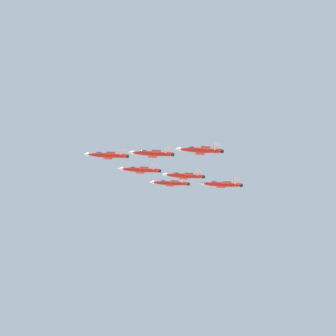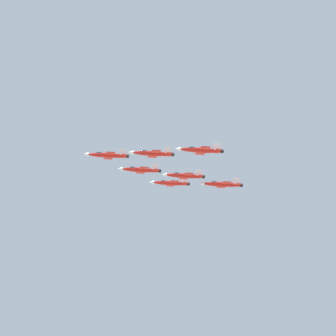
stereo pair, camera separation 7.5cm
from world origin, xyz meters
name	(u,v)px [view 2 (the right image)]	position (x,y,z in m)	size (l,w,h in m)	color
jet_lead	(107,155)	(-6.76, -8.99, 138.15)	(14.38, 9.00, 3.03)	red
jet_left_wingman	(152,153)	(-20.89, -0.78, 136.56)	(14.22, 8.89, 3.00)	red
jet_right_wingman	(140,170)	(-17.14, -21.61, 136.71)	(14.57, 9.16, 3.08)	red
jet_left_outer	(200,150)	(-35.02, 7.43, 135.40)	(14.59, 9.12, 3.08)	red
jet_right_outer	(170,183)	(-27.52, -34.24, 135.27)	(14.33, 8.99, 3.02)	red
jet_slot_rear	(184,176)	(-31.27, -13.40, 132.77)	(14.13, 8.90, 2.99)	red
jet_trailing	(222,184)	(-43.53, -15.61, 130.54)	(14.48, 9.08, 3.05)	red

